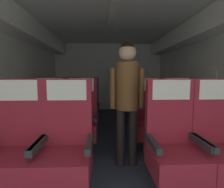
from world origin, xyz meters
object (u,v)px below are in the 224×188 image
object	(u,v)px
seat_c_left_window	(65,108)
seat_c_right_aisle	(157,107)
seat_b_right_window	(147,119)
seat_b_left_window	(49,121)
seat_b_left_aisle	(81,120)
seat_c_right_window	(136,108)
seat_a_left_aisle	(66,148)
seat_a_right_aisle	(220,145)
seat_a_left_window	(16,149)
seat_a_right_window	(173,146)
seat_b_right_aisle	(177,119)
seat_c_left_aisle	(87,108)
flight_attendant	(127,92)

from	to	relation	value
seat_c_left_window	seat_c_right_aisle	bearing A→B (deg)	0.44
seat_b_right_window	seat_b_left_window	bearing A→B (deg)	-179.44
seat_b_left_aisle	seat_c_right_window	world-z (taller)	same
seat_a_left_aisle	seat_a_right_aisle	size ratio (longest dim) A/B	1.00
seat_a_left_window	seat_c_right_aisle	xyz separation A→B (m)	(2.00, 1.95, 0.00)
seat_a_right_window	seat_b_right_aisle	size ratio (longest dim) A/B	1.00
seat_a_right_aisle	seat_b_left_window	distance (m)	2.23
seat_a_right_aisle	seat_c_left_aisle	distance (m)	2.48
seat_a_left_window	seat_a_left_aisle	bearing A→B (deg)	-0.66
seat_a_left_window	seat_b_left_aisle	size ratio (longest dim) A/B	1.00
seat_a_right_aisle	seat_c_right_aisle	bearing A→B (deg)	89.89
seat_c_left_aisle	seat_c_right_aisle	world-z (taller)	same
seat_c_left_window	flight_attendant	xyz separation A→B (m)	(1.11, -1.45, 0.49)
seat_c_right_aisle	seat_a_left_aisle	bearing A→B (deg)	-127.90
seat_b_right_window	seat_c_right_aisle	size ratio (longest dim) A/B	1.00
seat_c_left_aisle	seat_a_right_aisle	bearing A→B (deg)	-52.53
seat_c_right_window	seat_b_left_aisle	bearing A→B (deg)	-137.15
seat_b_left_aisle	seat_b_right_aisle	distance (m)	1.52
seat_a_right_window	seat_b_right_aisle	bearing A→B (deg)	63.32
seat_a_left_aisle	seat_b_right_window	distance (m)	1.43
seat_a_left_window	seat_b_left_window	bearing A→B (deg)	90.30
seat_a_left_aisle	seat_c_left_aisle	size ratio (longest dim) A/B	1.00
seat_a_left_window	seat_b_right_aisle	size ratio (longest dim) A/B	1.00
seat_b_right_aisle	seat_a_right_window	bearing A→B (deg)	-116.68
seat_a_right_aisle	seat_b_left_window	xyz separation A→B (m)	(-2.00, 0.98, 0.00)
seat_b_left_aisle	seat_c_left_window	xyz separation A→B (m)	(-0.48, 0.96, 0.00)
seat_a_left_window	seat_b_left_window	xyz separation A→B (m)	(-0.01, 0.96, 0.00)
seat_a_left_window	flight_attendant	distance (m)	1.32
seat_c_right_window	flight_attendant	world-z (taller)	flight_attendant
seat_c_right_window	seat_a_left_aisle	bearing A→B (deg)	-118.50
seat_c_left_aisle	flight_attendant	xyz separation A→B (m)	(0.65, -1.46, 0.49)
seat_a_left_window	seat_a_right_aisle	bearing A→B (deg)	-0.75
seat_b_left_aisle	seat_b_right_window	world-z (taller)	same
seat_b_right_aisle	seat_b_left_aisle	bearing A→B (deg)	179.54
seat_b_left_window	seat_c_right_window	xyz separation A→B (m)	(1.53, 0.97, 0.00)
seat_c_left_aisle	seat_c_right_aisle	bearing A→B (deg)	0.20
seat_a_right_aisle	flight_attendant	distance (m)	1.12
seat_a_left_window	seat_c_right_window	size ratio (longest dim) A/B	1.00
seat_c_left_aisle	seat_c_right_window	distance (m)	1.04
seat_a_left_window	seat_a_left_aisle	world-z (taller)	same
seat_b_left_window	seat_c_left_window	distance (m)	0.98
seat_a_right_aisle	seat_c_left_window	bearing A→B (deg)	135.28
seat_b_right_aisle	seat_b_right_window	xyz separation A→B (m)	(-0.49, 0.02, 0.00)
seat_c_left_aisle	seat_c_right_aisle	size ratio (longest dim) A/B	1.00
seat_a_left_window	seat_a_left_aisle	xyz separation A→B (m)	(0.47, -0.01, 0.00)
seat_c_left_window	flight_attendant	world-z (taller)	flight_attendant
seat_a_left_window	flight_attendant	world-z (taller)	flight_attendant
seat_a_left_aisle	seat_b_left_window	world-z (taller)	same
seat_b_left_window	seat_b_left_aisle	world-z (taller)	same
seat_c_right_aisle	flight_attendant	size ratio (longest dim) A/B	0.72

